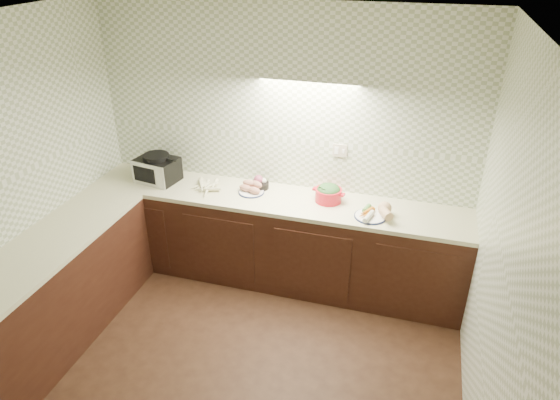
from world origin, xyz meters
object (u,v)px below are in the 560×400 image
(dutch_oven, at_px, (329,193))
(veg_plate, at_px, (377,211))
(toaster_oven, at_px, (157,169))
(sweet_potato_plate, at_px, (252,188))
(onion_bowl, at_px, (260,183))
(parsnip_pile, at_px, (203,187))

(dutch_oven, xyz_separation_m, veg_plate, (0.46, -0.15, -0.04))
(toaster_oven, bearing_deg, sweet_potato_plate, 10.43)
(onion_bowl, height_order, dutch_oven, dutch_oven)
(parsnip_pile, xyz_separation_m, veg_plate, (1.66, -0.05, 0.02))
(toaster_oven, xyz_separation_m, veg_plate, (2.17, -0.10, -0.08))
(sweet_potato_plate, relative_size, dutch_oven, 0.81)
(onion_bowl, xyz_separation_m, dutch_oven, (0.69, -0.08, 0.03))
(parsnip_pile, distance_m, veg_plate, 1.66)
(parsnip_pile, xyz_separation_m, onion_bowl, (0.51, 0.19, 0.02))
(veg_plate, bearing_deg, dutch_oven, 161.62)
(toaster_oven, xyz_separation_m, parsnip_pile, (0.51, -0.06, -0.10))
(sweet_potato_plate, height_order, onion_bowl, onion_bowl)
(toaster_oven, xyz_separation_m, onion_bowl, (1.02, 0.13, -0.08))
(sweet_potato_plate, bearing_deg, toaster_oven, -178.98)
(parsnip_pile, bearing_deg, sweet_potato_plate, 8.99)
(onion_bowl, bearing_deg, toaster_oven, -172.75)
(sweet_potato_plate, bearing_deg, dutch_oven, 2.74)
(onion_bowl, relative_size, veg_plate, 0.47)
(parsnip_pile, distance_m, dutch_oven, 1.20)
(parsnip_pile, height_order, veg_plate, veg_plate)
(toaster_oven, relative_size, sweet_potato_plate, 1.74)
(parsnip_pile, height_order, onion_bowl, onion_bowl)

